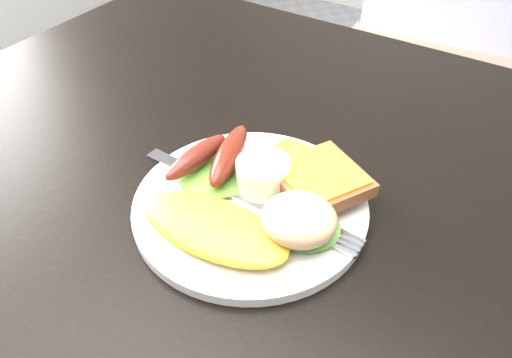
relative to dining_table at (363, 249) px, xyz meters
The scene contains 13 objects.
dining_table is the anchor object (origin of this frame).
dining_chair 0.90m from the dining_table, 102.78° to the left, with size 0.45×0.45×0.05m, color #A87660.
plate 0.11m from the dining_table, 164.26° to the right, with size 0.22×0.22×0.01m, color white.
lettuce_left 0.16m from the dining_table, behind, with size 0.09×0.08×0.01m, color #439029.
lettuce_right 0.07m from the dining_table, 143.82° to the right, with size 0.07×0.06×0.01m, color #508F35.
omelette 0.14m from the dining_table, 142.25° to the right, with size 0.14×0.07×0.02m, color #FFBE48.
sausage_a 0.18m from the dining_table, behind, with size 0.02×0.09×0.02m, color maroon.
sausage_b 0.16m from the dining_table, behind, with size 0.02×0.10×0.02m, color maroon.
ramekin 0.12m from the dining_table, behind, with size 0.05×0.05×0.03m, color white.
toast_a 0.10m from the dining_table, 166.31° to the left, with size 0.08×0.08×0.01m, color #995521.
toast_b 0.08m from the dining_table, 168.35° to the left, with size 0.08×0.08×0.01m, color #936034.
potato_salad 0.09m from the dining_table, 134.32° to the right, with size 0.07×0.06×0.04m, color beige.
fork 0.15m from the dining_table, 168.03° to the right, with size 0.18×0.01×0.00m, color #ADAFB7.
Camera 1 is at (0.08, -0.32, 1.09)m, focal length 35.00 mm.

